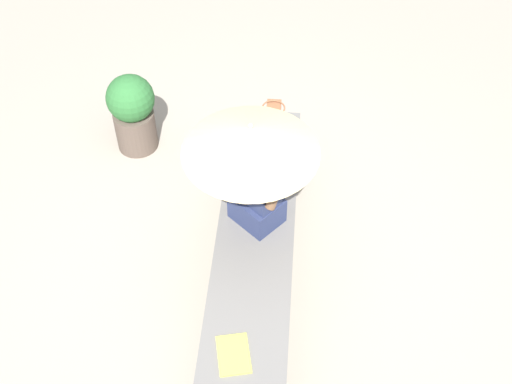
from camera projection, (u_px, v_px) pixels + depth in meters
The scene contains 7 objects.
ground_plane at pixel (256, 265), 5.09m from camera, with size 14.00×14.00×0.00m, color #9E9384.
stone_bench at pixel (256, 248), 4.93m from camera, with size 2.65×0.56×0.43m, color slate.
person_seated at pixel (256, 183), 4.55m from camera, with size 0.46×0.49×0.90m.
parasol at pixel (251, 140), 4.15m from camera, with size 0.91×0.91×1.00m.
handbag_black at pixel (273, 125), 5.26m from camera, with size 0.25×0.19×0.37m.
magazine at pixel (234, 354), 4.08m from camera, with size 0.28×0.20×0.01m, color #EAE04C.
planter_near at pixel (133, 111), 5.70m from camera, with size 0.42×0.42×0.76m.
Camera 1 is at (2.99, 0.24, 4.15)m, focal length 45.75 mm.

